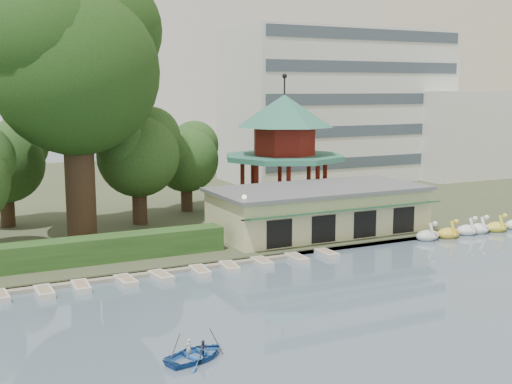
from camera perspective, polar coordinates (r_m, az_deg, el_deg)
ground_plane at (r=33.33m, az=10.87°, el=-13.23°), size 220.00×220.00×0.00m
shore at (r=79.73m, az=-12.13°, el=-0.04°), size 220.00×70.00×0.40m
embankment at (r=47.47m, az=-1.81°, el=-6.08°), size 220.00×0.60×0.30m
dock at (r=44.03m, az=-16.27°, el=-7.71°), size 34.00×1.60×0.24m
boathouse at (r=55.61m, az=5.61°, el=-1.52°), size 18.60×9.39×3.90m
pavilion at (r=64.54m, az=2.52°, el=4.56°), size 12.40×12.40×13.50m
office_building at (r=89.76m, az=8.98°, el=7.17°), size 38.00×18.00×20.00m
hedge at (r=46.53m, az=-20.70°, el=-5.52°), size 30.00×2.00×1.80m
lamp_post at (r=48.87m, az=-1.04°, el=-1.80°), size 0.36×0.36×4.28m
big_tree at (r=53.70m, az=-15.66°, el=11.46°), size 14.61×13.62×22.06m
small_trees at (r=56.90m, az=-18.63°, el=2.47°), size 39.68×17.28×10.66m
swan_boats at (r=62.54m, az=21.47°, el=-2.77°), size 21.92×2.06×1.92m
moored_rowboats at (r=43.05m, az=-13.42°, el=-7.89°), size 35.24×2.71×0.36m
rowboat_with_passengers at (r=31.17m, az=-5.34°, el=-13.79°), size 5.29×4.47×2.01m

